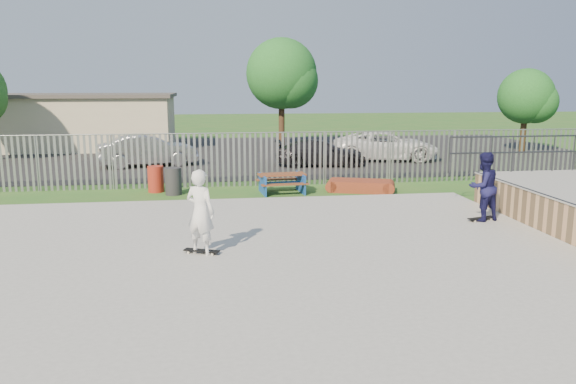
{
  "coord_description": "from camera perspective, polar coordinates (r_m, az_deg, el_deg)",
  "views": [
    {
      "loc": [
        -0.61,
        -11.77,
        3.8
      ],
      "look_at": [
        1.26,
        2.0,
        1.1
      ],
      "focal_mm": 35.0,
      "sensor_mm": 36.0,
      "label": 1
    }
  ],
  "objects": [
    {
      "name": "funbox",
      "position": [
        20.18,
        7.37,
        0.62
      ],
      "size": [
        2.23,
        1.59,
        0.4
      ],
      "rotation": [
        0.0,
        0.0,
        -0.32
      ],
      "color": "maroon",
      "rests_on": "ground"
    },
    {
      "name": "concrete_slab",
      "position": [
        12.36,
        -4.59,
        -6.58
      ],
      "size": [
        15.0,
        12.0,
        0.15
      ],
      "primitive_type": "cube",
      "color": "gray",
      "rests_on": "ground"
    },
    {
      "name": "tree_mid",
      "position": [
        33.92,
        -0.66,
        11.91
      ],
      "size": [
        4.19,
        4.19,
        6.46
      ],
      "color": "#472F1C",
      "rests_on": "ground"
    },
    {
      "name": "trash_bin_grey",
      "position": [
        19.78,
        -11.57,
        1.08
      ],
      "size": [
        0.57,
        0.57,
        0.95
      ],
      "primitive_type": "cylinder",
      "color": "#2A2A2D",
      "rests_on": "ground"
    },
    {
      "name": "picnic_table",
      "position": [
        19.7,
        -0.64,
        0.91
      ],
      "size": [
        1.76,
        1.49,
        0.69
      ],
      "rotation": [
        0.0,
        0.0,
        0.09
      ],
      "color": "brown",
      "rests_on": "ground"
    },
    {
      "name": "tree_right",
      "position": [
        33.57,
        23.02,
        8.92
      ],
      "size": [
        2.98,
        2.98,
        4.6
      ],
      "color": "#42311A",
      "rests_on": "ground"
    },
    {
      "name": "fence",
      "position": [
        16.68,
        -2.1,
        1.32
      ],
      "size": [
        26.04,
        16.02,
        2.0
      ],
      "color": "gray",
      "rests_on": "ground"
    },
    {
      "name": "skater_white",
      "position": [
        12.21,
        -8.88,
        -2.01
      ],
      "size": [
        0.81,
        0.74,
        1.86
      ],
      "primitive_type": "imported",
      "rotation": [
        0.0,
        0.0,
        2.57
      ],
      "color": "white",
      "rests_on": "concrete_slab"
    },
    {
      "name": "skater_navy",
      "position": [
        15.89,
        19.22,
        0.51
      ],
      "size": [
        1.07,
        0.93,
        1.86
      ],
      "primitive_type": "imported",
      "rotation": [
        0.0,
        0.0,
        3.43
      ],
      "color": "#14143F",
      "rests_on": "concrete_slab"
    },
    {
      "name": "skateboard_b",
      "position": [
        12.44,
        -8.76,
        -6.01
      ],
      "size": [
        0.81,
        0.49,
        0.08
      ],
      "rotation": [
        0.0,
        0.0,
        -0.4
      ],
      "color": "black",
      "rests_on": "concrete_slab"
    },
    {
      "name": "trash_bin_red",
      "position": [
        20.43,
        -13.29,
        1.29
      ],
      "size": [
        0.55,
        0.55,
        0.92
      ],
      "primitive_type": "cylinder",
      "color": "maroon",
      "rests_on": "ground"
    },
    {
      "name": "parking_lot",
      "position": [
        31.01,
        -6.59,
        3.89
      ],
      "size": [
        40.0,
        18.0,
        0.02
      ],
      "primitive_type": "cube",
      "color": "black",
      "rests_on": "ground"
    },
    {
      "name": "skateboard_a",
      "position": [
        16.07,
        19.02,
        -2.61
      ],
      "size": [
        0.82,
        0.42,
        0.08
      ],
      "rotation": [
        0.0,
        0.0,
        0.29
      ],
      "color": "black",
      "rests_on": "concrete_slab"
    },
    {
      "name": "building",
      "position": [
        35.62,
        -19.86,
        6.81
      ],
      "size": [
        10.4,
        6.4,
        3.2
      ],
      "color": "beige",
      "rests_on": "ground"
    },
    {
      "name": "car_silver",
      "position": [
        26.82,
        -14.02,
        4.13
      ],
      "size": [
        4.67,
        2.5,
        1.46
      ],
      "primitive_type": "imported",
      "rotation": [
        0.0,
        0.0,
        1.8
      ],
      "color": "#A1A1A5",
      "rests_on": "parking_lot"
    },
    {
      "name": "car_dark",
      "position": [
        26.19,
        3.29,
        4.01
      ],
      "size": [
        4.31,
        2.01,
        1.22
      ],
      "primitive_type": "imported",
      "rotation": [
        0.0,
        0.0,
        1.5
      ],
      "color": "black",
      "rests_on": "parking_lot"
    },
    {
      "name": "car_white",
      "position": [
        28.43,
        9.92,
        4.65
      ],
      "size": [
        5.55,
        3.26,
        1.45
      ],
      "primitive_type": "imported",
      "rotation": [
        0.0,
        0.0,
        1.4
      ],
      "color": "white",
      "rests_on": "parking_lot"
    },
    {
      "name": "ground",
      "position": [
        12.39,
        -4.58,
        -6.91
      ],
      "size": [
        120.0,
        120.0,
        0.0
      ],
      "primitive_type": "plane",
      "color": "#296321",
      "rests_on": "ground"
    }
  ]
}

